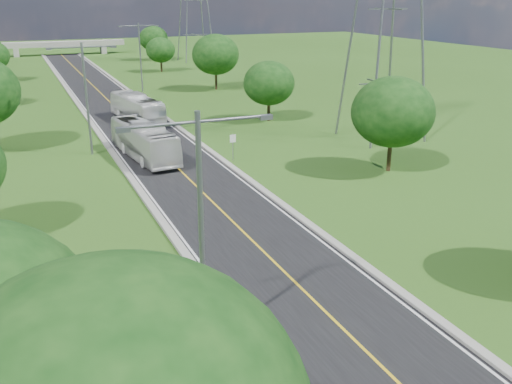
{
  "coord_description": "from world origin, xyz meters",
  "views": [
    {
      "loc": [
        -12.03,
        -7.48,
        13.98
      ],
      "look_at": [
        0.35,
        21.47,
        3.0
      ],
      "focal_mm": 40.0,
      "sensor_mm": 36.0,
      "label": 1
    }
  ],
  "objects": [
    {
      "name": "curb_right",
      "position": [
        4.25,
        66.0,
        0.11
      ],
      "size": [
        0.5,
        150.0,
        0.22
      ],
      "primitive_type": "cube",
      "color": "gray",
      "rests_on": "ground"
    },
    {
      "name": "streetlight_far_right",
      "position": [
        6.0,
        78.0,
        5.94
      ],
      "size": [
        5.9,
        0.25,
        10.0
      ],
      "color": "slate",
      "rests_on": "ground"
    },
    {
      "name": "streetlight_mid_left",
      "position": [
        -6.0,
        45.0,
        5.94
      ],
      "size": [
        5.9,
        0.25,
        10.0
      ],
      "color": "slate",
      "rests_on": "ground"
    },
    {
      "name": "overpass",
      "position": [
        0.0,
        140.0,
        2.41
      ],
      "size": [
        30.0,
        3.0,
        3.2
      ],
      "color": "gray",
      "rests_on": "ground"
    },
    {
      "name": "speed_limit_sign",
      "position": [
        5.2,
        37.98,
        1.6
      ],
      "size": [
        0.55,
        0.09,
        2.4
      ],
      "color": "slate",
      "rests_on": "ground"
    },
    {
      "name": "tree_rd",
      "position": [
        17.0,
        76.0,
        5.27
      ],
      "size": [
        7.14,
        7.14,
        8.3
      ],
      "color": "black",
      "rests_on": "ground"
    },
    {
      "name": "road",
      "position": [
        0.0,
        66.0,
        0.03
      ],
      "size": [
        8.0,
        150.0,
        0.06
      ],
      "primitive_type": "cube",
      "color": "black",
      "rests_on": "ground"
    },
    {
      "name": "bus_inbound",
      "position": [
        -1.81,
        41.78,
        1.64
      ],
      "size": [
        3.94,
        11.61,
        3.17
      ],
      "primitive_type": "imported",
      "rotation": [
        0.0,
        0.0,
        0.11
      ],
      "color": "silver",
      "rests_on": "road"
    },
    {
      "name": "streetlight_near_left",
      "position": [
        -6.0,
        12.0,
        5.94
      ],
      "size": [
        5.9,
        0.25,
        10.0
      ],
      "color": "slate",
      "rests_on": "ground"
    },
    {
      "name": "tree_rc",
      "position": [
        15.0,
        52.0,
        4.33
      ],
      "size": [
        5.88,
        5.88,
        6.84
      ],
      "color": "black",
      "rests_on": "ground"
    },
    {
      "name": "tree_rf",
      "position": [
        18.0,
        120.0,
        4.64
      ],
      "size": [
        6.3,
        6.3,
        7.33
      ],
      "color": "black",
      "rests_on": "ground"
    },
    {
      "name": "ground",
      "position": [
        0.0,
        60.0,
        0.0
      ],
      "size": [
        260.0,
        260.0,
        0.0
      ],
      "primitive_type": "plane",
      "color": "#2C4F16",
      "rests_on": "ground"
    },
    {
      "name": "tree_re",
      "position": [
        14.5,
        100.0,
        4.02
      ],
      "size": [
        5.46,
        5.46,
        6.35
      ],
      "color": "black",
      "rests_on": "ground"
    },
    {
      "name": "tree_rb",
      "position": [
        16.0,
        30.0,
        4.95
      ],
      "size": [
        6.72,
        6.72,
        7.82
      ],
      "color": "black",
      "rests_on": "ground"
    },
    {
      "name": "curb_left",
      "position": [
        -4.25,
        66.0,
        0.11
      ],
      "size": [
        0.5,
        150.0,
        0.22
      ],
      "primitive_type": "cube",
      "color": "gray",
      "rests_on": "ground"
    },
    {
      "name": "bus_outbound",
      "position": [
        0.8,
        57.08,
        1.62
      ],
      "size": [
        4.21,
        11.45,
        3.12
      ],
      "primitive_type": "imported",
      "rotation": [
        0.0,
        0.0,
        3.29
      ],
      "color": "silver",
      "rests_on": "road"
    }
  ]
}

